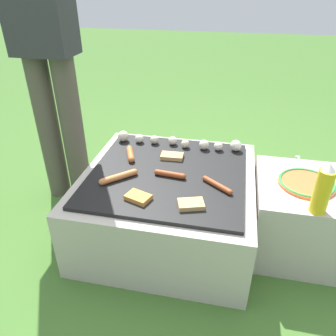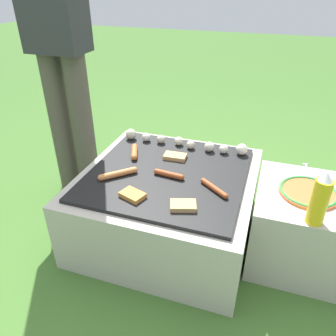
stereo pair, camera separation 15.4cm
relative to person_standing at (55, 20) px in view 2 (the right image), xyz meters
name	(u,v)px [view 2 (the right image)]	position (x,y,z in m)	size (l,w,h in m)	color
ground_plane	(168,230)	(0.66, -0.22, -0.98)	(14.00, 14.00, 0.00)	#3D6628
grill	(168,203)	(0.66, -0.22, -0.79)	(0.81, 0.81, 0.37)	#B2AA9E
side_ledge	(299,226)	(1.28, -0.20, -0.79)	(0.41, 0.46, 0.37)	#B2AA9E
person_standing	(55,20)	(0.00, 0.00, 0.00)	(0.29, 0.22, 1.71)	#4C473D
sausage_front_center	(169,174)	(0.68, -0.26, -0.60)	(0.15, 0.04, 0.03)	#93421E
sausage_back_center	(118,174)	(0.45, -0.33, -0.60)	(0.15, 0.14, 0.03)	#C6753D
sausage_mid_right	(214,188)	(0.89, -0.30, -0.60)	(0.14, 0.11, 0.02)	#93421E
sausage_front_right	(134,152)	(0.44, -0.11, -0.59)	(0.08, 0.14, 0.03)	#B7602D
bread_slice_right	(183,205)	(0.80, -0.46, -0.60)	(0.12, 0.10, 0.02)	tan
bread_slice_center	(133,195)	(0.58, -0.46, -0.60)	(0.12, 0.10, 0.02)	#D18438
bread_slice_left	(175,156)	(0.65, -0.08, -0.60)	(0.11, 0.07, 0.02)	tan
mushroom_row	(184,142)	(0.66, 0.06, -0.58)	(0.68, 0.07, 0.06)	beige
plate_colorful	(308,192)	(1.28, -0.20, -0.60)	(0.25, 0.25, 0.02)	orange
condiment_bottle	(320,199)	(1.29, -0.39, -0.51)	(0.06, 0.06, 0.22)	gold
fork_utensil	(310,172)	(1.29, -0.02, -0.61)	(0.06, 0.18, 0.01)	silver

